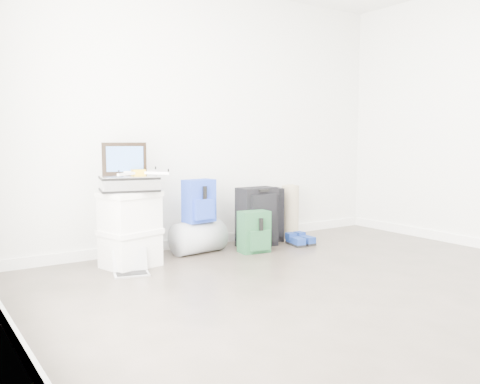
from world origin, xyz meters
TOP-DOWN VIEW (x-y plane):
  - ground at (0.00, 0.00)m, footprint 5.00×5.00m
  - room_envelope at (0.00, 0.02)m, footprint 4.52×5.02m
  - boxes_stack at (-1.06, 2.04)m, footprint 0.55×0.49m
  - briefcase at (-1.06, 2.04)m, footprint 0.55×0.45m
  - painting at (-1.06, 2.14)m, footprint 0.37×0.14m
  - drone at (-0.98, 2.02)m, footprint 0.51×0.51m
  - duffel_bag at (-0.30, 2.18)m, footprint 0.54×0.37m
  - blue_backpack at (-0.30, 2.15)m, footprint 0.32×0.25m
  - large_suitcase at (0.38, 2.12)m, footprint 0.41×0.27m
  - green_backpack at (0.19, 1.90)m, footprint 0.31×0.24m
  - carry_on at (0.60, 2.28)m, footprint 0.41×0.32m
  - shoes at (0.80, 1.92)m, footprint 0.25×0.29m
  - rolled_rug at (0.99, 2.32)m, footprint 0.20×0.20m
  - laptop at (-1.15, 1.81)m, footprint 0.33×0.27m

SIDE VIEW (x-z plane):
  - ground at x=0.00m, z-range 0.00..0.00m
  - shoes at x=0.80m, z-range 0.00..0.09m
  - laptop at x=-1.15m, z-range -0.05..0.15m
  - duffel_bag at x=-0.30m, z-range 0.00..0.32m
  - green_backpack at x=0.19m, z-range -0.01..0.41m
  - carry_on at x=0.60m, z-range 0.00..0.59m
  - rolled_rug at x=0.99m, z-range 0.00..0.60m
  - large_suitcase at x=0.38m, z-range 0.00..0.62m
  - boxes_stack at x=-1.06m, z-range 0.00..0.67m
  - blue_backpack at x=-0.30m, z-range 0.31..0.73m
  - briefcase at x=-1.06m, z-range 0.67..0.81m
  - drone at x=-0.98m, z-range 0.81..0.86m
  - painting at x=-1.06m, z-range 0.81..1.10m
  - room_envelope at x=0.00m, z-range 0.37..3.08m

